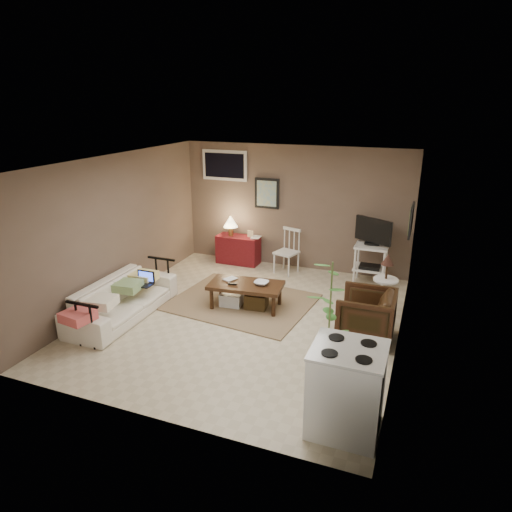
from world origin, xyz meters
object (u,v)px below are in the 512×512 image
at_px(coffee_table, 245,293).
at_px(stove, 346,389).
at_px(spindle_chair, 287,253).
at_px(side_table, 386,278).
at_px(sofa, 122,293).
at_px(potted_plant, 330,314).
at_px(tv_stand, 371,250).
at_px(red_console, 238,247).
at_px(armchair, 366,313).

bearing_deg(coffee_table, stove, -48.36).
bearing_deg(spindle_chair, side_table, -31.92).
xyz_separation_m(coffee_table, sofa, (-1.65, -0.97, 0.14)).
height_order(coffee_table, potted_plant, potted_plant).
xyz_separation_m(sofa, potted_plant, (3.28, -0.33, 0.39)).
bearing_deg(tv_stand, red_console, 176.90).
relative_size(side_table, stove, 1.07).
bearing_deg(spindle_chair, potted_plant, -64.05).
distance_m(red_console, potted_plant, 4.14).
distance_m(coffee_table, spindle_chair, 1.76).
xyz_separation_m(sofa, red_console, (0.70, 2.88, -0.04)).
distance_m(tv_stand, armchair, 2.10).
bearing_deg(coffee_table, tv_stand, 45.59).
bearing_deg(sofa, spindle_chair, -33.47).
relative_size(tv_stand, side_table, 1.21).
xyz_separation_m(red_console, stove, (2.99, -4.19, 0.12)).
bearing_deg(side_table, coffee_table, -165.95).
distance_m(coffee_table, tv_stand, 2.50).
distance_m(sofa, red_console, 2.96).
height_order(tv_stand, potted_plant, potted_plant).
distance_m(side_table, potted_plant, 1.90).
distance_m(coffee_table, armchair, 1.98).
relative_size(sofa, red_console, 1.98).
xyz_separation_m(potted_plant, stove, (0.40, -0.98, -0.31)).
relative_size(sofa, stove, 2.09).
bearing_deg(coffee_table, potted_plant, -38.61).
distance_m(red_console, spindle_chair, 1.11).
height_order(red_console, potted_plant, potted_plant).
height_order(sofa, potted_plant, potted_plant).
relative_size(spindle_chair, armchair, 1.12).
height_order(coffee_table, red_console, red_console).
bearing_deg(armchair, coffee_table, -99.48).
distance_m(coffee_table, side_table, 2.21).
bearing_deg(side_table, tv_stand, 107.32).
distance_m(sofa, spindle_chair, 3.26).
height_order(spindle_chair, side_table, side_table).
distance_m(red_console, stove, 5.15).
bearing_deg(armchair, red_console, -127.83).
bearing_deg(sofa, tv_stand, -51.04).
height_order(armchair, stove, stove).
distance_m(spindle_chair, potted_plant, 3.42).
bearing_deg(armchair, spindle_chair, -139.30).
relative_size(side_table, armchair, 1.31).
bearing_deg(stove, sofa, 160.37).
xyz_separation_m(tv_stand, stove, (0.31, -4.05, -0.18)).
height_order(coffee_table, sofa, sofa).
xyz_separation_m(spindle_chair, potted_plant, (1.49, -3.05, 0.37)).
bearing_deg(spindle_chair, coffee_table, -94.77).
distance_m(tv_stand, side_table, 1.29).
relative_size(armchair, stove, 0.82).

